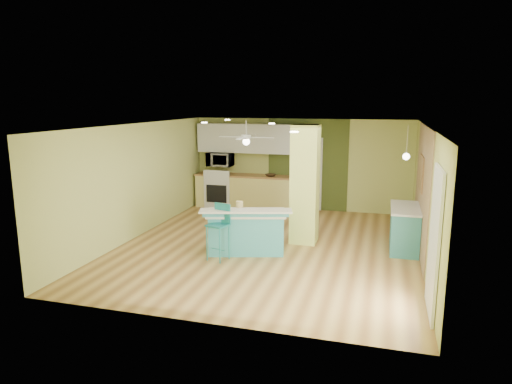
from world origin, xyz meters
TOP-DOWN VIEW (x-y plane):
  - floor at (0.00, 0.00)m, footprint 6.00×7.00m
  - ceiling at (0.00, 0.00)m, footprint 6.00×7.00m
  - wall_back at (0.00, 3.50)m, footprint 6.00×0.01m
  - wall_front at (0.00, -3.50)m, footprint 6.00×0.01m
  - wall_left at (-3.00, 0.00)m, footprint 0.01×7.00m
  - wall_right at (3.00, 0.00)m, footprint 0.01×7.00m
  - wood_panel at (2.99, 0.60)m, footprint 0.02×3.40m
  - olive_accent at (0.20, 3.49)m, footprint 2.20×0.02m
  - interior_door at (0.20, 3.46)m, footprint 0.82×0.05m
  - french_door at (2.97, -2.30)m, footprint 0.04×1.08m
  - column at (0.65, 0.50)m, footprint 0.55×0.55m
  - kitchen_run at (-1.30, 3.20)m, footprint 3.25×0.63m
  - stove at (-2.25, 3.19)m, footprint 0.76×0.66m
  - upper_cabinets at (-1.30, 3.32)m, footprint 3.20×0.34m
  - microwave at (-2.25, 3.20)m, footprint 0.70×0.48m
  - ceiling_fan at (-1.10, 2.00)m, footprint 1.41×1.41m
  - pendant_lamp at (2.65, 0.75)m, footprint 0.14×0.14m
  - wall_decor at (2.96, 0.80)m, footprint 0.03×0.90m
  - peninsula at (-0.35, -0.47)m, footprint 1.84×1.35m
  - bar_stool at (-0.70, -1.01)m, footprint 0.44×0.44m
  - side_counter at (2.70, 0.58)m, footprint 0.58×1.36m
  - fruit_bowl at (-0.75, 3.12)m, footprint 0.37×0.37m
  - canister at (-0.56, -0.25)m, footprint 0.15×0.15m

SIDE VIEW (x-z plane):
  - floor at x=0.00m, z-range -0.01..0.00m
  - peninsula at x=-0.35m, z-range -0.04..0.90m
  - side_counter at x=2.70m, z-range 0.00..0.88m
  - stove at x=-2.25m, z-range -0.08..1.00m
  - kitchen_run at x=-1.30m, z-range 0.00..0.94m
  - bar_stool at x=-0.70m, z-range 0.18..1.25m
  - canister at x=-0.56m, z-range 0.81..0.98m
  - fruit_bowl at x=-0.75m, z-range 0.94..1.01m
  - interior_door at x=0.20m, z-range 0.00..2.00m
  - french_door at x=2.97m, z-range 0.00..2.10m
  - wall_back at x=0.00m, z-range 0.00..2.50m
  - wall_front at x=0.00m, z-range 0.00..2.50m
  - wall_left at x=-3.00m, z-range 0.00..2.50m
  - wall_right at x=3.00m, z-range 0.00..2.50m
  - wood_panel at x=2.99m, z-range 0.00..2.50m
  - olive_accent at x=0.20m, z-range 0.00..2.50m
  - column at x=0.65m, z-range 0.00..2.50m
  - microwave at x=-2.25m, z-range 1.16..1.55m
  - wall_decor at x=2.96m, z-range 1.20..1.90m
  - pendant_lamp at x=2.65m, z-range 1.54..2.23m
  - upper_cabinets at x=-1.30m, z-range 1.55..2.35m
  - ceiling_fan at x=-1.10m, z-range 1.77..2.38m
  - ceiling at x=0.00m, z-range 2.50..2.51m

